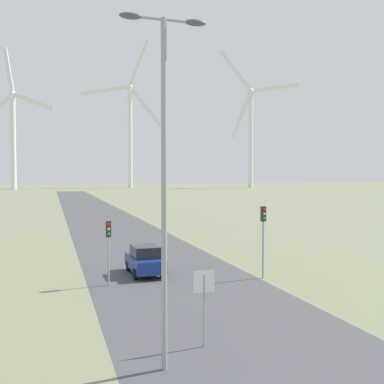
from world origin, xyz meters
name	(u,v)px	position (x,y,z in m)	size (l,w,h in m)	color
road_surface	(113,228)	(0.00, 48.00, 0.00)	(10.00, 240.00, 0.01)	#47474C
streetlamp	(164,155)	(-3.48, 8.81, 6.85)	(2.78, 0.32, 11.17)	#93999E
stop_sign_near	(204,293)	(-1.65, 10.22, 1.96)	(0.81, 0.07, 2.80)	#93999E
traffic_light_post_near_left	(108,238)	(-3.84, 20.37, 2.68)	(0.28, 0.34, 3.65)	#93999E
traffic_light_post_near_right	(263,226)	(5.28, 19.38, 3.17)	(0.28, 0.34, 4.34)	#93999E
car_approaching	(145,260)	(-1.33, 22.50, 0.91)	(1.89, 4.14, 1.83)	navy
wind_turbine_left	(13,129)	(-21.70, 196.03, 25.09)	(30.49, 15.82, 59.02)	white
wind_turbine_center	(130,124)	(29.76, 210.99, 30.43)	(37.74, 12.07, 71.05)	white
wind_turbine_right	(251,127)	(84.29, 191.38, 29.00)	(37.94, 9.20, 64.97)	white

